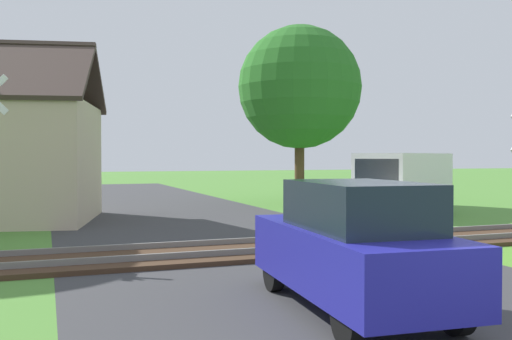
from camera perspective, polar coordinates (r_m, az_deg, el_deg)
name	(u,v)px	position (r m, az deg, el deg)	size (l,w,h in m)	color
rail_track	(250,250)	(12.71, -0.56, -7.99)	(60.00, 2.60, 0.22)	#422D1E
tree_right	(300,88)	(26.07, 4.38, 8.22)	(5.55, 5.55, 8.04)	#513823
mail_truck	(402,181)	(20.97, 14.41, -1.12)	(5.17, 4.04, 2.24)	white
parked_car	(354,246)	(7.98, 9.74, -7.50)	(1.93, 4.11, 1.78)	navy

